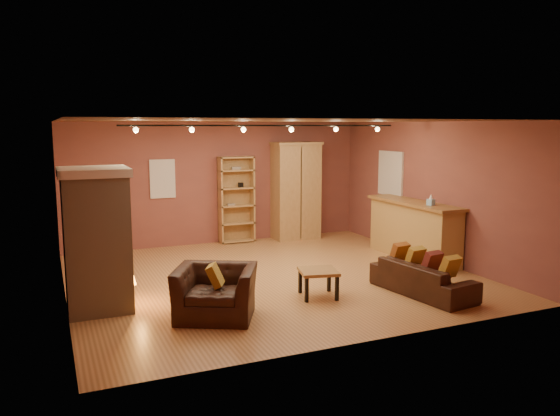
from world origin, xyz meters
name	(u,v)px	position (x,y,z in m)	size (l,w,h in m)	color
floor	(273,277)	(0.00, 0.00, 0.00)	(7.00, 7.00, 0.00)	#976235
ceiling	(272,121)	(0.00, 0.00, 2.80)	(7.00, 7.00, 0.00)	#57331B
back_wall	(219,183)	(0.00, 3.25, 1.40)	(7.00, 0.02, 2.80)	brown
left_wall	(61,213)	(-3.50, 0.00, 1.40)	(0.02, 6.50, 2.80)	brown
right_wall	(431,191)	(3.50, 0.00, 1.40)	(0.02, 6.50, 2.80)	brown
fireplace	(97,240)	(-3.04, -0.60, 1.06)	(1.01, 0.98, 2.12)	tan
back_window	(162,179)	(-1.30, 3.23, 1.55)	(0.56, 0.04, 0.86)	silver
bookcase	(236,199)	(0.38, 3.14, 1.02)	(0.82, 0.32, 2.02)	tan
armoire	(296,191)	(1.84, 2.95, 1.17)	(1.15, 0.65, 2.33)	tan
bar_counter	(414,230)	(3.20, 0.14, 0.60)	(0.66, 2.49, 1.19)	tan
tissue_box	(431,201)	(3.15, -0.43, 1.28)	(0.15, 0.15, 0.22)	#8CBBE0
right_window	(391,173)	(3.47, 1.40, 1.65)	(0.05, 0.90, 1.00)	silver
loveseat	(423,272)	(1.85, -1.90, 0.37)	(0.77, 1.86, 0.76)	black
armchair	(215,284)	(-1.55, -1.61, 0.49)	(1.32, 1.15, 0.98)	black
coffee_table	(318,274)	(0.23, -1.36, 0.38)	(0.70, 0.70, 0.44)	olive
track_rail	(268,127)	(0.00, 0.20, 2.69)	(5.20, 0.09, 0.13)	black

